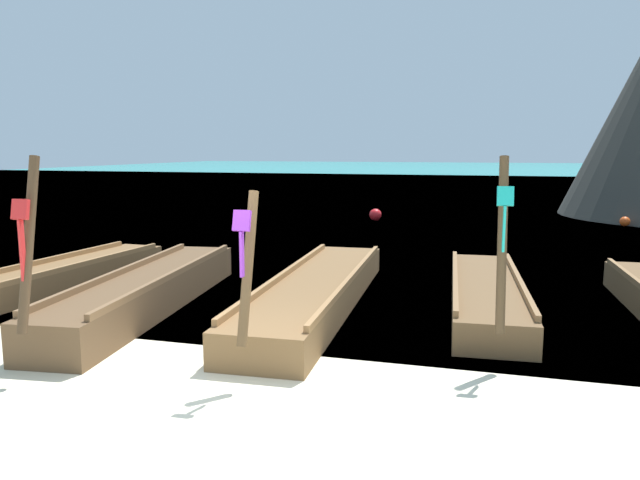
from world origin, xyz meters
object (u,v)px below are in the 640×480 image
object	(u,v)px
longtail_boat_red_ribbon	(148,291)
longtail_boat_violet_ribbon	(317,292)
mooring_buoy_far	(375,215)
longtail_boat_yellow_ribbon	(51,278)
longtail_boat_turquoise_ribbon	(486,294)
mooring_buoy_near	(625,222)

from	to	relation	value
longtail_boat_red_ribbon	longtail_boat_violet_ribbon	world-z (taller)	longtail_boat_red_ribbon
mooring_buoy_far	longtail_boat_yellow_ribbon	bearing A→B (deg)	-107.37
longtail_boat_violet_ribbon	mooring_buoy_far	size ratio (longest dim) A/B	15.46
longtail_boat_red_ribbon	mooring_buoy_far	xyz separation A→B (m)	(1.49, 13.91, -0.08)
longtail_boat_red_ribbon	mooring_buoy_far	bearing A→B (deg)	83.89
longtail_boat_violet_ribbon	longtail_boat_turquoise_ribbon	world-z (taller)	longtail_boat_turquoise_ribbon
longtail_boat_red_ribbon	mooring_buoy_near	bearing A→B (deg)	54.35
longtail_boat_yellow_ribbon	longtail_boat_violet_ribbon	distance (m)	5.44
longtail_boat_red_ribbon	mooring_buoy_near	distance (m)	18.01
mooring_buoy_near	mooring_buoy_far	xyz separation A→B (m)	(-9.00, -0.72, 0.06)
longtail_boat_yellow_ribbon	mooring_buoy_near	world-z (taller)	longtail_boat_yellow_ribbon
longtail_boat_yellow_ribbon	mooring_buoy_far	xyz separation A→B (m)	(4.12, 13.15, -0.01)
longtail_boat_yellow_ribbon	longtail_boat_turquoise_ribbon	world-z (taller)	longtail_boat_turquoise_ribbon
longtail_boat_yellow_ribbon	longtail_boat_turquoise_ribbon	bearing A→B (deg)	6.14
mooring_buoy_far	mooring_buoy_near	bearing A→B (deg)	4.58
longtail_boat_violet_ribbon	mooring_buoy_near	bearing A→B (deg)	60.66
longtail_boat_turquoise_ribbon	longtail_boat_violet_ribbon	bearing A→B (deg)	-166.56
longtail_boat_yellow_ribbon	mooring_buoy_near	xyz separation A→B (m)	(13.12, 13.88, -0.07)
longtail_boat_violet_ribbon	mooring_buoy_near	distance (m)	15.68
longtail_boat_violet_ribbon	longtail_boat_yellow_ribbon	bearing A→B (deg)	-177.85
longtail_boat_turquoise_ribbon	mooring_buoy_far	bearing A→B (deg)	108.99
longtail_boat_turquoise_ribbon	mooring_buoy_near	world-z (taller)	longtail_boat_turquoise_ribbon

